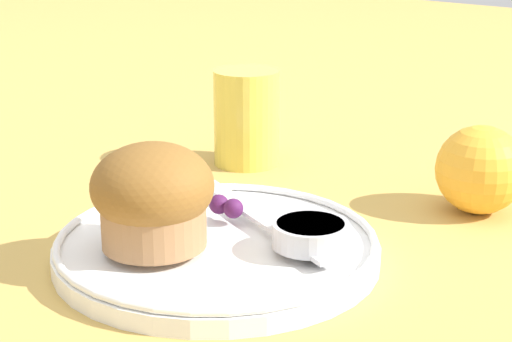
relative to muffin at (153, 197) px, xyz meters
name	(u,v)px	position (x,y,z in m)	size (l,w,h in m)	color
ground_plane	(247,250)	(0.03, 0.07, -0.06)	(3.00, 3.00, 0.00)	tan
plate	(217,247)	(0.02, 0.04, -0.05)	(0.25, 0.25, 0.02)	white
muffin	(153,197)	(0.00, 0.00, 0.00)	(0.09, 0.09, 0.08)	#9E7047
cream_ramekin	(311,232)	(0.09, 0.07, -0.03)	(0.06, 0.06, 0.02)	silver
berry_pair	(226,206)	(0.00, 0.08, -0.03)	(0.03, 0.02, 0.02)	#4C194C
butter_knife	(260,218)	(0.03, 0.09, -0.04)	(0.19, 0.09, 0.00)	silver
orange_fruit	(480,170)	(0.13, 0.26, -0.02)	(0.08, 0.08, 0.08)	#F4A82D
juice_glass	(246,117)	(-0.11, 0.24, -0.01)	(0.07, 0.07, 0.10)	#EAD14C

